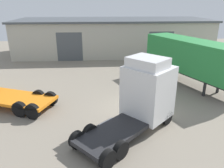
% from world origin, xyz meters
% --- Properties ---
extents(ground_plane, '(60.00, 60.00, 0.00)m').
position_xyz_m(ground_plane, '(0.00, 0.00, 0.00)').
color(ground_plane, gray).
extents(warehouse_building, '(27.06, 9.27, 4.86)m').
position_xyz_m(warehouse_building, '(0.00, 18.38, 2.44)').
color(warehouse_building, '#B7B2A3').
rests_on(warehouse_building, ground_plane).
extents(tractor_unit_white, '(6.33, 6.15, 4.20)m').
position_xyz_m(tractor_unit_white, '(0.23, -1.97, 1.98)').
color(tractor_unit_white, silver).
rests_on(tractor_unit_white, ground_plane).
extents(container_trailer_green, '(5.99, 9.88, 4.07)m').
position_xyz_m(container_trailer_green, '(5.77, 4.69, 2.59)').
color(container_trailer_green, '#28843D').
rests_on(container_trailer_green, ground_plane).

